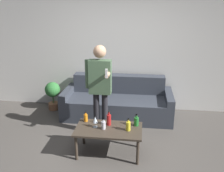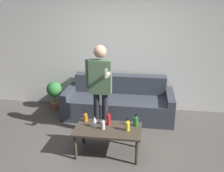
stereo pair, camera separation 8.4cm
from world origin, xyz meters
TOP-DOWN VIEW (x-y plane):
  - ground_plane at (0.00, 0.00)m, footprint 16.00×16.00m
  - wall_back at (0.00, 2.15)m, footprint 8.00×0.06m
  - couch at (0.01, 1.68)m, footprint 2.17×0.89m
  - coffee_table at (0.02, 0.30)m, footprint 1.00×0.56m
  - bottle_orange at (0.31, 0.28)m, footprint 0.07×0.07m
  - bottle_green at (-0.06, 0.27)m, footprint 0.06×0.06m
  - bottle_dark at (0.01, 0.41)m, footprint 0.07×0.07m
  - bottle_yellow at (-0.38, 0.49)m, footprint 0.06×0.06m
  - bottle_red at (0.42, 0.44)m, footprint 0.07×0.07m
  - wine_glass_near at (-0.19, 0.32)m, footprint 0.08×0.08m
  - person_standing_front at (-0.21, 0.88)m, footprint 0.44×0.40m
  - potted_plant at (-1.40, 1.80)m, footprint 0.32×0.32m

SIDE VIEW (x-z plane):
  - ground_plane at x=0.00m, z-range 0.00..0.00m
  - couch at x=0.01m, z-range -0.11..0.68m
  - coffee_table at x=0.02m, z-range 0.16..0.59m
  - potted_plant at x=-1.40m, z-range 0.08..0.69m
  - bottle_yellow at x=-0.38m, z-range 0.41..0.57m
  - bottle_green at x=-0.06m, z-range 0.41..0.58m
  - bottle_red at x=0.42m, z-range 0.41..0.59m
  - bottle_orange at x=0.31m, z-range 0.41..0.59m
  - bottle_dark at x=0.01m, z-range 0.40..0.63m
  - wine_glass_near at x=-0.19m, z-range 0.46..0.63m
  - person_standing_front at x=-0.21m, z-range 0.15..1.73m
  - wall_back at x=0.00m, z-range 0.00..2.70m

